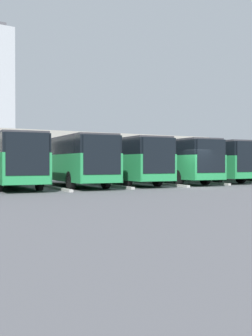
# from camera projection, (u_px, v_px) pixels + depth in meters

# --- Properties ---
(ground_plane) EXTENTS (600.00, 600.00, 0.00)m
(ground_plane) POSITION_uv_depth(u_px,v_px,m) (193.00, 187.00, 27.63)
(ground_plane) COLOR #5B5B60
(bus_1) EXTENTS (4.06, 12.11, 3.31)m
(bus_1) POSITION_uv_depth(u_px,v_px,m) (233.00, 160.00, 38.51)
(bus_1) COLOR #238447
(bus_1) RESTS_ON ground_plane
(curb_divider_1) EXTENTS (1.24, 7.88, 0.15)m
(curb_divider_1) POSITION_uv_depth(u_px,v_px,m) (231.00, 181.00, 35.93)
(curb_divider_1) COLOR #9E9E99
(curb_divider_1) RESTS_ON ground_plane
(bus_2) EXTENTS (4.06, 12.11, 3.31)m
(bus_2) POSITION_uv_depth(u_px,v_px,m) (202.00, 160.00, 35.98)
(bus_2) COLOR #238447
(bus_2) RESTS_ON ground_plane
(curb_divider_2) EXTENTS (1.24, 7.88, 0.15)m
(curb_divider_2) POSITION_uv_depth(u_px,v_px,m) (197.00, 182.00, 33.41)
(curb_divider_2) COLOR #9E9E99
(curb_divider_2) RESTS_ON ground_plane
(bus_3) EXTENTS (4.06, 12.11, 3.31)m
(bus_3) POSITION_uv_depth(u_px,v_px,m) (166.00, 160.00, 33.42)
(bus_3) COLOR #238447
(bus_3) RESTS_ON ground_plane
(curb_divider_3) EXTENTS (1.24, 7.88, 0.15)m
(curb_divider_3) POSITION_uv_depth(u_px,v_px,m) (158.00, 184.00, 30.84)
(curb_divider_3) COLOR #9E9E99
(curb_divider_3) RESTS_ON ground_plane
(bus_4) EXTENTS (4.06, 12.11, 3.31)m
(bus_4) POSITION_uv_depth(u_px,v_px,m) (120.00, 160.00, 31.39)
(bus_4) COLOR #238447
(bus_4) RESTS_ON ground_plane
(curb_divider_4) EXTENTS (1.24, 7.88, 0.15)m
(curb_divider_4) POSITION_uv_depth(u_px,v_px,m) (108.00, 185.00, 28.81)
(curb_divider_4) COLOR #9E9E99
(curb_divider_4) RESTS_ON ground_plane
(bus_5) EXTENTS (4.06, 12.11, 3.31)m
(bus_5) POSITION_uv_depth(u_px,v_px,m) (70.00, 159.00, 28.97)
(bus_5) COLOR #238447
(bus_5) RESTS_ON ground_plane
(curb_divider_5) EXTENTS (1.24, 7.88, 0.15)m
(curb_divider_5) POSITION_uv_depth(u_px,v_px,m) (52.00, 187.00, 26.39)
(curb_divider_5) COLOR #9E9E99
(curb_divider_5) RESTS_ON ground_plane
(bus_6) EXTENTS (4.06, 12.11, 3.31)m
(bus_6) POSITION_uv_depth(u_px,v_px,m) (8.00, 159.00, 27.13)
(bus_6) COLOR #238447
(bus_6) RESTS_ON ground_plane
(station_building) EXTENTS (38.61, 15.78, 4.91)m
(station_building) POSITION_uv_depth(u_px,v_px,m) (48.00, 155.00, 48.87)
(station_building) COLOR #A8A399
(station_building) RESTS_ON ground_plane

